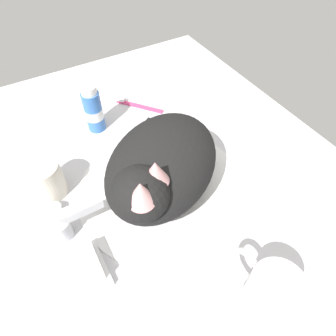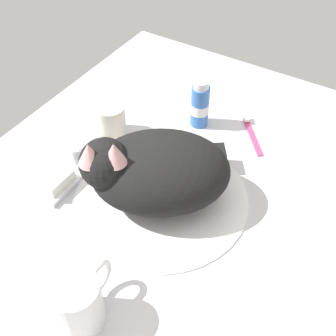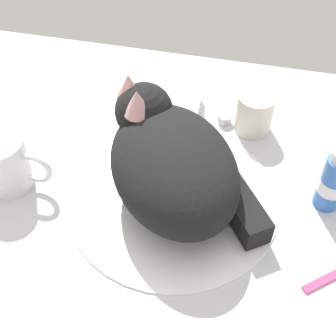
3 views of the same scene
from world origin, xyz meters
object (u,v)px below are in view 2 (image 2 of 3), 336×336
object	(u,v)px
faucet	(82,154)
toothpaste_bottle	(200,105)
rinse_cup	(111,120)
soap_bar	(55,180)
cat	(154,170)
toothbrush	(251,132)
coffee_mug	(79,302)

from	to	relation	value
faucet	toothpaste_bottle	size ratio (longest dim) A/B	1.16
faucet	toothpaste_bottle	bearing A→B (deg)	-31.06
rinse_cup	soap_bar	bearing A→B (deg)	-178.37
cat	rinse_cup	bearing A→B (deg)	58.95
rinse_cup	toothbrush	size ratio (longest dim) A/B	0.71
coffee_mug	toothpaste_bottle	size ratio (longest dim) A/B	1.02
coffee_mug	toothpaste_bottle	distance (cm)	52.71
coffee_mug	toothpaste_bottle	bearing A→B (deg)	8.00
toothpaste_bottle	rinse_cup	bearing A→B (deg)	131.63
coffee_mug	soap_bar	xyz separation A→B (cm)	(18.91, 22.18, -2.39)
faucet	soap_bar	xyz separation A→B (cm)	(-8.60, -0.03, -0.29)
faucet	cat	distance (cm)	19.44
rinse_cup	soap_bar	world-z (taller)	rinse_cup
soap_bar	toothpaste_bottle	xyz separation A→B (cm)	(33.28, -14.84, 3.12)
rinse_cup	toothpaste_bottle	distance (cm)	20.67
cat	rinse_cup	world-z (taller)	cat
cat	soap_bar	distance (cm)	21.08
faucet	rinse_cup	size ratio (longest dim) A/B	1.79
cat	soap_bar	bearing A→B (deg)	113.35
rinse_cup	toothbrush	bearing A→B (deg)	-59.07
faucet	coffee_mug	size ratio (longest dim) A/B	1.14
coffee_mug	soap_bar	size ratio (longest dim) A/B	1.86
cat	toothpaste_bottle	xyz separation A→B (cm)	(25.24, 3.80, -2.57)
rinse_cup	toothbrush	distance (cm)	32.42
coffee_mug	toothbrush	bearing A→B (deg)	-5.10
faucet	toothpaste_bottle	distance (cm)	28.96
faucet	toothbrush	bearing A→B (deg)	-44.53
faucet	toothpaste_bottle	xyz separation A→B (cm)	(24.68, -14.87, 2.83)
rinse_cup	faucet	bearing A→B (deg)	-177.24
rinse_cup	toothpaste_bottle	size ratio (longest dim) A/B	0.65
coffee_mug	rinse_cup	xyz separation A→B (cm)	(38.51, 22.74, -0.92)
coffee_mug	cat	bearing A→B (deg)	7.49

